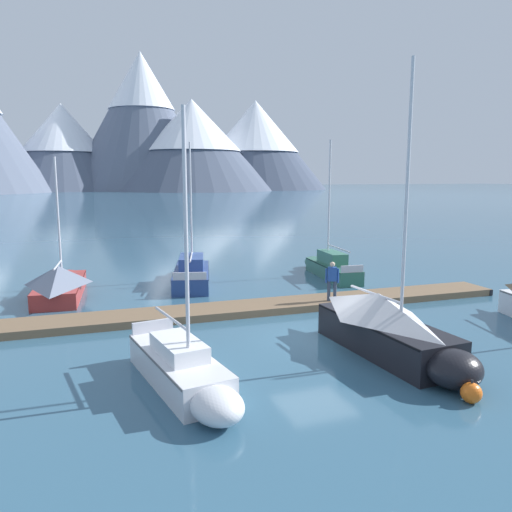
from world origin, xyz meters
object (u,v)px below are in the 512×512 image
at_px(sailboat_second_berth, 184,370).
at_px(sailboat_mid_dock_port, 192,272).
at_px(sailboat_nearest_berth, 61,281).
at_px(sailboat_mid_dock_starboard, 389,328).
at_px(person_on_dock, 332,279).
at_px(sailboat_far_berth, 329,266).
at_px(mooring_buoy_channel_marker, 471,393).

distance_m(sailboat_second_berth, sailboat_mid_dock_port, 13.57).
distance_m(sailboat_nearest_berth, sailboat_mid_dock_starboard, 15.44).
relative_size(sailboat_nearest_berth, sailboat_mid_dock_port, 0.90).
xyz_separation_m(sailboat_second_berth, sailboat_mid_dock_port, (3.21, 13.19, 0.03)).
distance_m(sailboat_nearest_berth, sailboat_mid_dock_port, 6.56).
height_order(sailboat_second_berth, person_on_dock, sailboat_second_berth).
bearing_deg(sailboat_nearest_berth, sailboat_mid_dock_port, 8.39).
relative_size(sailboat_far_berth, person_on_dock, 4.49).
relative_size(sailboat_second_berth, sailboat_far_berth, 0.95).
height_order(sailboat_second_berth, sailboat_mid_dock_port, sailboat_mid_dock_port).
xyz_separation_m(sailboat_mid_dock_starboard, sailboat_far_berth, (4.35, 11.88, -0.33)).
height_order(sailboat_mid_dock_starboard, sailboat_far_berth, sailboat_mid_dock_starboard).
relative_size(sailboat_nearest_berth, sailboat_mid_dock_starboard, 0.75).
xyz_separation_m(sailboat_far_berth, mooring_buoy_channel_marker, (-4.40, -15.42, -0.30)).
bearing_deg(sailboat_mid_dock_port, mooring_buoy_channel_marker, -78.63).
bearing_deg(person_on_dock, sailboat_second_berth, -141.74).
bearing_deg(sailboat_mid_dock_starboard, sailboat_nearest_berth, 129.57).
bearing_deg(sailboat_nearest_berth, mooring_buoy_channel_marker, -57.65).
distance_m(sailboat_second_berth, person_on_dock, 9.83).
relative_size(sailboat_second_berth, mooring_buoy_channel_marker, 12.06).
height_order(sailboat_second_berth, sailboat_far_berth, sailboat_far_berth).
xyz_separation_m(sailboat_mid_dock_starboard, mooring_buoy_channel_marker, (-0.05, -3.54, -0.63)).
xyz_separation_m(sailboat_nearest_berth, sailboat_mid_dock_port, (6.49, 0.96, -0.16)).
bearing_deg(sailboat_mid_dock_starboard, sailboat_mid_dock_port, 104.61).
bearing_deg(mooring_buoy_channel_marker, sailboat_nearest_berth, 122.35).
xyz_separation_m(sailboat_mid_dock_port, person_on_dock, (4.48, -7.12, 0.70)).
xyz_separation_m(sailboat_nearest_berth, person_on_dock, (10.97, -6.16, 0.54)).
xyz_separation_m(sailboat_mid_dock_port, mooring_buoy_channel_marker, (3.30, -16.40, -0.30)).
relative_size(sailboat_far_berth, mooring_buoy_channel_marker, 12.69).
height_order(sailboat_far_berth, mooring_buoy_channel_marker, sailboat_far_berth).
xyz_separation_m(sailboat_nearest_berth, mooring_buoy_channel_marker, (9.78, -15.45, -0.47)).
bearing_deg(mooring_buoy_channel_marker, sailboat_mid_dock_starboard, 89.14).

